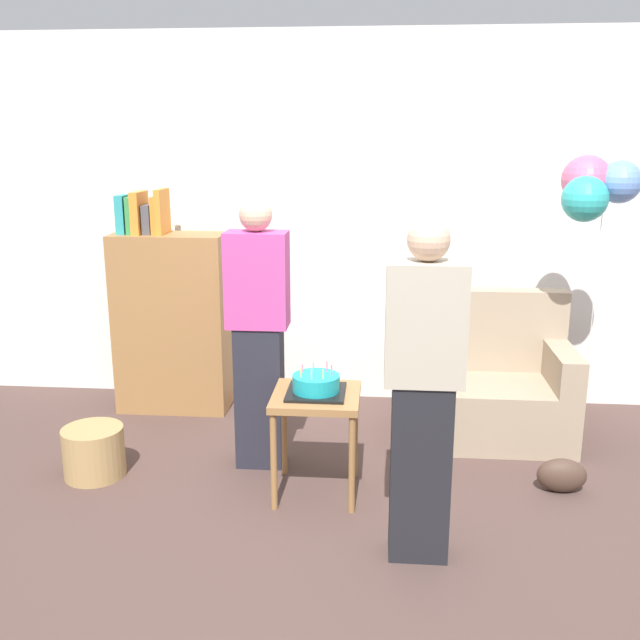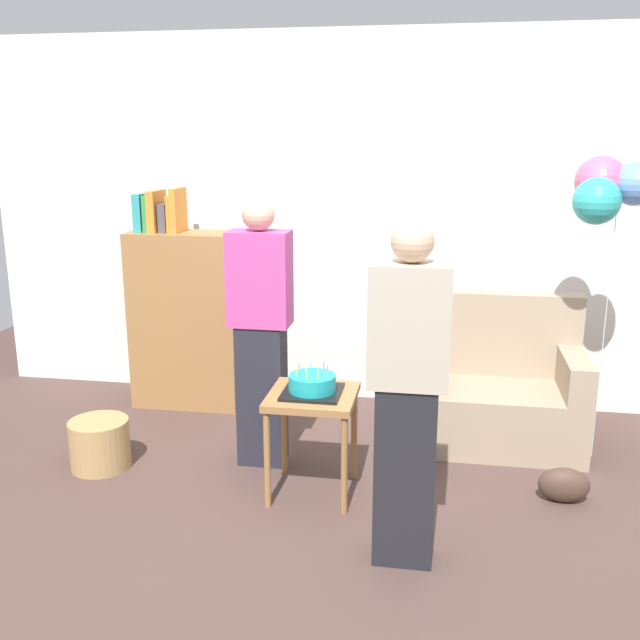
% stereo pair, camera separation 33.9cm
% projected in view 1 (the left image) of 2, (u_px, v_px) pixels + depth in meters
% --- Properties ---
extents(ground_plane, '(8.00, 8.00, 0.00)m').
position_uv_depth(ground_plane, '(346.00, 534.00, 3.67)').
color(ground_plane, '#4C3833').
extents(wall_back, '(6.00, 0.10, 2.70)m').
position_uv_depth(wall_back, '(362.00, 222.00, 5.30)').
color(wall_back, silver).
rests_on(wall_back, ground_plane).
extents(couch, '(1.10, 0.70, 0.96)m').
position_uv_depth(couch, '(485.00, 386.00, 4.82)').
color(couch, gray).
rests_on(couch, ground_plane).
extents(bookshelf, '(0.80, 0.36, 1.61)m').
position_uv_depth(bookshelf, '(171.00, 319.00, 5.21)').
color(bookshelf, olive).
rests_on(bookshelf, ground_plane).
extents(side_table, '(0.48, 0.48, 0.60)m').
position_uv_depth(side_table, '(316.00, 409.00, 3.98)').
color(side_table, olive).
rests_on(side_table, ground_plane).
extents(birthday_cake, '(0.32, 0.32, 0.17)m').
position_uv_depth(birthday_cake, '(316.00, 385.00, 3.94)').
color(birthday_cake, black).
rests_on(birthday_cake, side_table).
extents(person_blowing_candles, '(0.36, 0.22, 1.63)m').
position_uv_depth(person_blowing_candles, '(258.00, 334.00, 4.26)').
color(person_blowing_candles, '#23232D').
rests_on(person_blowing_candles, ground_plane).
extents(person_holding_cake, '(0.36, 0.22, 1.63)m').
position_uv_depth(person_holding_cake, '(423.00, 392.00, 3.30)').
color(person_holding_cake, black).
rests_on(person_holding_cake, ground_plane).
extents(wicker_basket, '(0.36, 0.36, 0.30)m').
position_uv_depth(wicker_basket, '(94.00, 452.00, 4.27)').
color(wicker_basket, '#A88451').
rests_on(wicker_basket, ground_plane).
extents(handbag, '(0.28, 0.14, 0.20)m').
position_uv_depth(handbag, '(562.00, 475.00, 4.08)').
color(handbag, '#473328').
rests_on(handbag, ground_plane).
extents(balloon_bunch, '(0.49, 0.46, 1.86)m').
position_uv_depth(balloon_bunch, '(595.00, 186.00, 4.31)').
color(balloon_bunch, silver).
rests_on(balloon_bunch, ground_plane).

